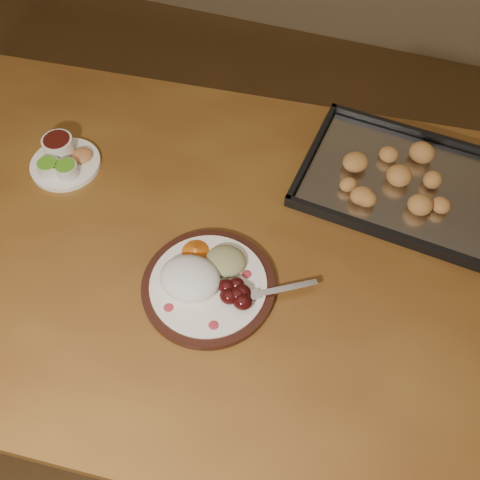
% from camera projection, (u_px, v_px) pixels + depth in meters
% --- Properties ---
extents(ground, '(4.00, 4.00, 0.00)m').
position_uv_depth(ground, '(136.00, 410.00, 1.62)').
color(ground, brown).
rests_on(ground, ground).
extents(dining_table, '(1.58, 1.03, 0.75)m').
position_uv_depth(dining_table, '(204.00, 268.00, 1.14)').
color(dining_table, brown).
rests_on(dining_table, ground).
extents(dinner_plate, '(0.32, 0.25, 0.06)m').
position_uv_depth(dinner_plate, '(206.00, 281.00, 0.99)').
color(dinner_plate, black).
rests_on(dinner_plate, dining_table).
extents(condiment_saucer, '(0.15, 0.15, 0.05)m').
position_uv_depth(condiment_saucer, '(63.00, 159.00, 1.16)').
color(condiment_saucer, white).
rests_on(condiment_saucer, dining_table).
extents(baking_tray, '(0.45, 0.35, 0.04)m').
position_uv_depth(baking_tray, '(403.00, 181.00, 1.13)').
color(baking_tray, black).
rests_on(baking_tray, dining_table).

